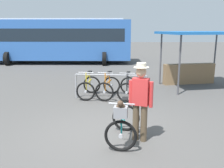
# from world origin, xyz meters

# --- Properties ---
(ground_plane) EXTENTS (80.00, 80.00, 0.00)m
(ground_plane) POSITION_xyz_m (0.00, 0.00, 0.00)
(ground_plane) COLOR #514F4C
(bike_rack_rail) EXTENTS (2.50, 0.29, 0.88)m
(bike_rack_rail) POSITION_xyz_m (0.20, 2.91, 0.64)
(bike_rack_rail) COLOR #99999E
(bike_rack_rail) RESTS_ON ground
(racked_bike_yellow) EXTENTS (0.79, 1.15, 0.97)m
(racked_bike_yellow) POSITION_xyz_m (-0.59, 3.17, 0.37)
(racked_bike_yellow) COLOR black
(racked_bike_yellow) RESTS_ON ground
(racked_bike_orange) EXTENTS (0.90, 1.21, 0.97)m
(racked_bike_orange) POSITION_xyz_m (0.11, 3.10, 0.37)
(racked_bike_orange) COLOR black
(racked_bike_orange) RESTS_ON ground
(racked_bike_black) EXTENTS (0.81, 1.19, 0.97)m
(racked_bike_black) POSITION_xyz_m (0.81, 3.03, 0.37)
(racked_bike_black) COLOR black
(racked_bike_black) RESTS_ON ground
(featured_bicycle) EXTENTS (0.82, 1.24, 1.09)m
(featured_bicycle) POSITION_xyz_m (0.50, -0.45, 0.49)
(featured_bicycle) COLOR black
(featured_bicycle) RESTS_ON ground
(person_with_featured_bike) EXTENTS (0.50, 0.32, 1.72)m
(person_with_featured_bike) POSITION_xyz_m (0.87, -0.33, 0.95)
(person_with_featured_bike) COLOR brown
(person_with_featured_bike) RESTS_ON ground
(bus_distant) EXTENTS (10.00, 3.40, 3.08)m
(bus_distant) POSITION_xyz_m (-3.56, 12.13, 1.74)
(bus_distant) COLOR #3366B7
(bus_distant) RESTS_ON ground
(market_stall) EXTENTS (3.49, 2.86, 2.30)m
(market_stall) POSITION_xyz_m (3.74, 4.94, 1.39)
(market_stall) COLOR #4C4C51
(market_stall) RESTS_ON ground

